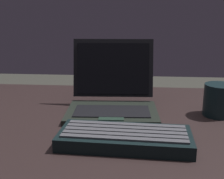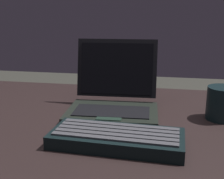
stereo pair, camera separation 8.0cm
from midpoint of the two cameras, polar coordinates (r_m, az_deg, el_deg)
desk at (r=0.84m, az=7.19°, el=-12.64°), size 1.71×0.81×0.76m
laptop_front at (r=0.89m, az=2.92°, el=-1.64°), size 0.27×0.24×0.21m
external_keyboard at (r=0.68m, az=4.33°, el=-9.47°), size 0.31×0.14×0.04m
coffee_mug at (r=0.90m, az=23.37°, el=-2.52°), size 0.14×0.09×0.09m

